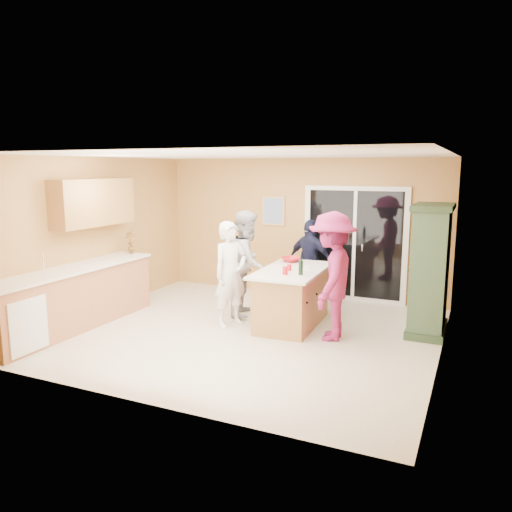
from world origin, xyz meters
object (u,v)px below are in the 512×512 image
at_px(kitchen_island, 292,299).
at_px(green_hutch, 430,271).
at_px(woman_magenta, 332,276).
at_px(woman_navy, 310,261).
at_px(woman_white, 230,274).
at_px(woman_grey, 248,263).

distance_m(kitchen_island, green_hutch, 2.09).
bearing_deg(green_hutch, woman_magenta, -145.91).
height_order(woman_navy, woman_magenta, woman_magenta).
relative_size(woman_white, woman_navy, 1.07).
bearing_deg(green_hutch, woman_grey, -175.46).
height_order(green_hutch, woman_white, green_hutch).
bearing_deg(woman_magenta, green_hutch, 118.30).
height_order(kitchen_island, woman_white, woman_white).
height_order(woman_grey, woman_magenta, woman_magenta).
bearing_deg(woman_grey, woman_navy, -44.29).
xyz_separation_m(woman_navy, woman_magenta, (0.89, -1.74, 0.16)).
bearing_deg(woman_navy, woman_magenta, 128.89).
distance_m(green_hutch, woman_navy, 2.32).
height_order(kitchen_island, green_hutch, green_hutch).
height_order(kitchen_island, woman_grey, woman_grey).
xyz_separation_m(kitchen_island, woman_white, (-0.86, -0.40, 0.40)).
xyz_separation_m(woman_white, woman_navy, (0.70, 1.78, -0.06)).
distance_m(kitchen_island, woman_navy, 1.43).
bearing_deg(kitchen_island, woman_navy, 94.39).
height_order(woman_white, woman_magenta, woman_magenta).
bearing_deg(woman_white, woman_grey, 27.61).
distance_m(green_hutch, woman_grey, 2.85).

